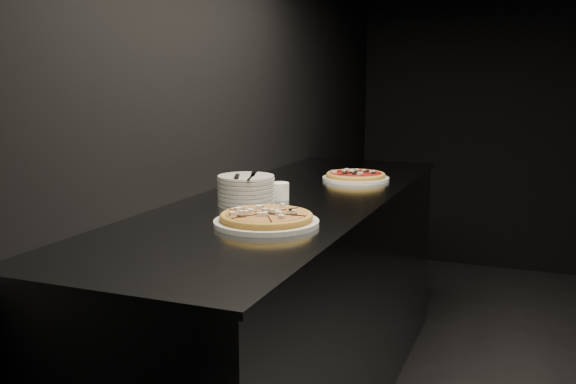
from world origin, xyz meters
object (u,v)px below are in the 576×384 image
at_px(cutlery, 246,175).
at_px(counter, 292,307).
at_px(pizza_mushroom, 266,218).
at_px(pizza_tomato, 356,176).
at_px(ramekin, 279,191).
at_px(plate_stack, 246,190).

bearing_deg(cutlery, counter, 46.35).
distance_m(pizza_mushroom, pizza_tomato, 0.98).
bearing_deg(cutlery, pizza_mushroom, -75.88).
bearing_deg(pizza_tomato, cutlery, -106.43).
bearing_deg(ramekin, counter, 73.19).
distance_m(cutlery, ramekin, 0.19).
height_order(pizza_mushroom, pizza_tomato, pizza_mushroom).
bearing_deg(pizza_mushroom, counter, 101.94).
bearing_deg(counter, ramekin, -106.81).
bearing_deg(pizza_mushroom, plate_stack, 126.11).
relative_size(cutlery, ramekin, 2.95).
xyz_separation_m(counter, cutlery, (-0.09, -0.23, 0.57)).
distance_m(pizza_mushroom, plate_stack, 0.35).
height_order(counter, ramekin, ramekin).
relative_size(pizza_mushroom, cutlery, 1.52).
xyz_separation_m(counter, plate_stack, (-0.10, -0.22, 0.51)).
xyz_separation_m(pizza_mushroom, ramekin, (-0.13, 0.42, 0.01)).
xyz_separation_m(counter, pizza_tomato, (0.12, 0.49, 0.48)).
xyz_separation_m(pizza_tomato, plate_stack, (-0.22, -0.70, 0.04)).
distance_m(plate_stack, cutlery, 0.06).
bearing_deg(counter, pizza_mushroom, -78.06).
distance_m(counter, cutlery, 0.62).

